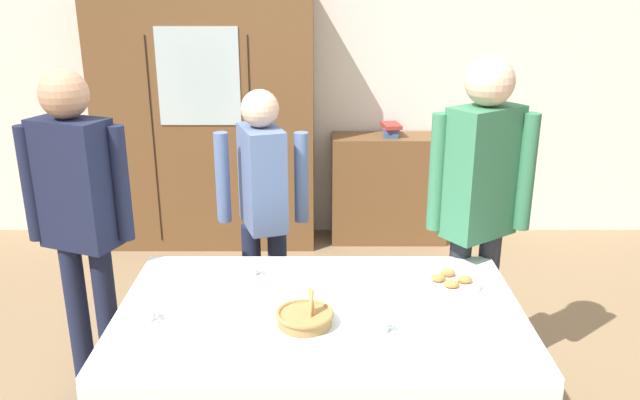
# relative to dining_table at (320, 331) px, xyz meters

# --- Properties ---
(back_wall) EXTENTS (6.40, 0.10, 2.70)m
(back_wall) POSITION_rel_dining_table_xyz_m (0.00, 2.89, 0.69)
(back_wall) COLOR silver
(back_wall) RESTS_ON ground
(dining_table) EXTENTS (1.74, 1.07, 0.76)m
(dining_table) POSITION_rel_dining_table_xyz_m (0.00, 0.00, 0.00)
(dining_table) COLOR brown
(dining_table) RESTS_ON ground
(wall_cabinet) EXTENTS (1.70, 0.46, 2.01)m
(wall_cabinet) POSITION_rel_dining_table_xyz_m (-0.90, 2.59, 0.34)
(wall_cabinet) COLOR brown
(wall_cabinet) RESTS_ON ground
(bookshelf_low) EXTENTS (0.95, 0.35, 0.89)m
(bookshelf_low) POSITION_rel_dining_table_xyz_m (0.57, 2.64, -0.22)
(bookshelf_low) COLOR brown
(bookshelf_low) RESTS_ON ground
(book_stack) EXTENTS (0.16, 0.23, 0.10)m
(book_stack) POSITION_rel_dining_table_xyz_m (0.57, 2.64, 0.28)
(book_stack) COLOR #2D5184
(book_stack) RESTS_ON bookshelf_low
(tea_cup_mid_left) EXTENTS (0.13, 0.13, 0.06)m
(tea_cup_mid_left) POSITION_rel_dining_table_xyz_m (0.24, -0.18, 0.13)
(tea_cup_mid_left) COLOR silver
(tea_cup_mid_left) RESTS_ON dining_table
(tea_cup_back_edge) EXTENTS (0.13, 0.13, 0.06)m
(tea_cup_back_edge) POSITION_rel_dining_table_xyz_m (-0.72, -0.09, 0.13)
(tea_cup_back_edge) COLOR white
(tea_cup_back_edge) RESTS_ON dining_table
(tea_cup_front_edge) EXTENTS (0.13, 0.13, 0.06)m
(tea_cup_front_edge) POSITION_rel_dining_table_xyz_m (-0.34, 0.34, 0.13)
(tea_cup_front_edge) COLOR silver
(tea_cup_front_edge) RESTS_ON dining_table
(bread_basket) EXTENTS (0.24, 0.24, 0.16)m
(bread_basket) POSITION_rel_dining_table_xyz_m (-0.06, -0.11, 0.13)
(bread_basket) COLOR #9E7542
(bread_basket) RESTS_ON dining_table
(pastry_plate) EXTENTS (0.28, 0.28, 0.05)m
(pastry_plate) POSITION_rel_dining_table_xyz_m (0.61, 0.25, 0.11)
(pastry_plate) COLOR white
(pastry_plate) RESTS_ON dining_table
(spoon_far_left) EXTENTS (0.12, 0.02, 0.01)m
(spoon_far_left) POSITION_rel_dining_table_xyz_m (0.74, -0.34, 0.10)
(spoon_far_left) COLOR silver
(spoon_far_left) RESTS_ON dining_table
(spoon_mid_right) EXTENTS (0.12, 0.02, 0.01)m
(spoon_mid_right) POSITION_rel_dining_table_xyz_m (-0.11, 0.16, 0.10)
(spoon_mid_right) COLOR silver
(spoon_mid_right) RESTS_ON dining_table
(spoon_far_right) EXTENTS (0.12, 0.02, 0.01)m
(spoon_far_right) POSITION_rel_dining_table_xyz_m (0.73, -0.16, 0.10)
(spoon_far_right) COLOR silver
(spoon_far_right) RESTS_ON dining_table
(person_beside_shelf) EXTENTS (0.52, 0.37, 1.76)m
(person_beside_shelf) POSITION_rel_dining_table_xyz_m (0.80, 0.59, 0.42)
(person_beside_shelf) COLOR #232328
(person_beside_shelf) RESTS_ON ground
(person_by_cabinet) EXTENTS (0.52, 0.32, 1.71)m
(person_by_cabinet) POSITION_rel_dining_table_xyz_m (-1.18, 0.51, 0.39)
(person_by_cabinet) COLOR #191E38
(person_by_cabinet) RESTS_ON ground
(person_behind_table_right) EXTENTS (0.52, 0.41, 1.54)m
(person_behind_table_right) POSITION_rel_dining_table_xyz_m (-0.32, 0.99, 0.27)
(person_behind_table_right) COLOR #191E38
(person_behind_table_right) RESTS_ON ground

